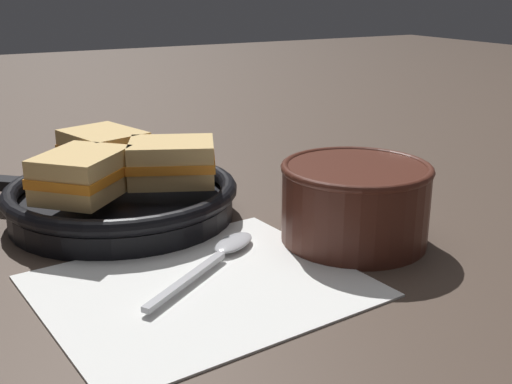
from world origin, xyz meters
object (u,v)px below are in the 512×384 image
(sandwich_near_right, at_px, (104,150))
(sandwich_far_left, at_px, (82,175))
(sandwich_near_left, at_px, (172,162))
(spoon, at_px, (223,253))
(skillet, at_px, (121,199))
(soup_bowl, at_px, (355,198))

(sandwich_near_right, xyz_separation_m, sandwich_far_left, (-0.05, -0.09, 0.00))
(sandwich_near_left, height_order, sandwich_near_right, same)
(spoon, relative_size, skillet, 0.51)
(skillet, bearing_deg, sandwich_near_left, -29.31)
(soup_bowl, height_order, sandwich_near_right, sandwich_near_right)
(sandwich_far_left, bearing_deg, sandwich_near_right, 61.16)
(soup_bowl, relative_size, sandwich_far_left, 1.27)
(skillet, bearing_deg, sandwich_near_right, 89.55)
(skillet, bearing_deg, soup_bowl, -44.05)
(soup_bowl, distance_m, spoon, 0.14)
(spoon, height_order, sandwich_near_left, sandwich_near_left)
(spoon, xyz_separation_m, skillet, (-0.05, 0.16, 0.01))
(skillet, distance_m, sandwich_far_left, 0.07)
(spoon, distance_m, sandwich_near_left, 0.14)
(soup_bowl, bearing_deg, skillet, 135.95)
(sandwich_near_left, xyz_separation_m, sandwich_near_right, (-0.05, 0.08, 0.00))
(skillet, xyz_separation_m, sandwich_near_left, (0.05, -0.03, 0.04))
(sandwich_near_right, bearing_deg, sandwich_far_left, -118.84)
(skillet, relative_size, sandwich_far_left, 2.62)
(sandwich_near_right, bearing_deg, spoon, -77.48)
(sandwich_near_left, relative_size, sandwich_near_right, 1.05)
(sandwich_near_right, relative_size, sandwich_far_left, 0.93)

